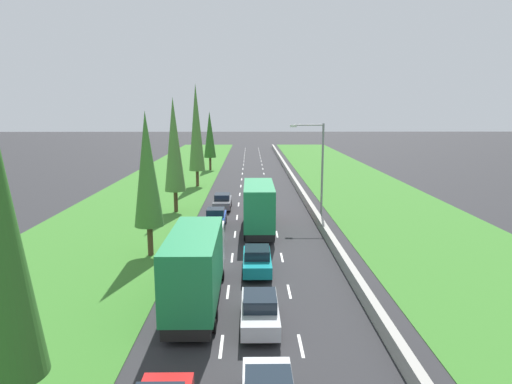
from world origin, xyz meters
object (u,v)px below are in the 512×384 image
at_px(blue_hatchback_left_lane, 216,218).
at_px(poplar_tree_nearest, 0,235).
at_px(green_box_truck_left_lane, 196,266).
at_px(poplar_tree_second, 147,170).
at_px(green_box_truck_centre_lane, 259,206).
at_px(poplar_tree_fourth, 196,128).
at_px(poplar_tree_fifth, 210,135).
at_px(teal_sedan_left_lane, 207,239).
at_px(teal_sedan_centre_lane, 257,260).
at_px(street_light_mast, 319,164).
at_px(silver_sedan_centre_lane_second, 260,310).
at_px(grey_sedan_left_lane, 222,201).
at_px(poplar_tree_third, 174,145).

bearing_deg(blue_hatchback_left_lane, poplar_tree_nearest, -99.30).
distance_m(green_box_truck_left_lane, poplar_tree_second, 10.13).
bearing_deg(green_box_truck_centre_lane, poplar_tree_nearest, -108.01).
xyz_separation_m(poplar_tree_fourth, poplar_tree_fifth, (0.28, 16.68, -1.83)).
distance_m(teal_sedan_left_lane, poplar_tree_fifth, 45.22).
xyz_separation_m(green_box_truck_centre_lane, poplar_tree_fourth, (-7.85, 22.71, 5.70)).
xyz_separation_m(teal_sedan_left_lane, poplar_tree_nearest, (-4.10, -19.27, 5.85)).
distance_m(poplar_tree_second, poplar_tree_fourth, 29.32).
distance_m(teal_sedan_centre_lane, green_box_truck_centre_lane, 10.06).
bearing_deg(street_light_mast, teal_sedan_centre_lane, -112.56).
distance_m(silver_sedan_centre_lane_second, poplar_tree_second, 14.15).
bearing_deg(poplar_tree_second, street_light_mast, 39.34).
distance_m(poplar_tree_second, poplar_tree_fifth, 45.96).
distance_m(green_box_truck_centre_lane, poplar_tree_second, 10.95).
relative_size(green_box_truck_centre_lane, blue_hatchback_left_lane, 2.41).
relative_size(teal_sedan_centre_lane, street_light_mast, 0.50).
xyz_separation_m(teal_sedan_centre_lane, poplar_tree_nearest, (-7.73, -14.68, 5.85)).
relative_size(teal_sedan_left_lane, blue_hatchback_left_lane, 1.15).
xyz_separation_m(green_box_truck_centre_lane, poplar_tree_second, (-7.82, -6.56, 3.97)).
xyz_separation_m(grey_sedan_left_lane, poplar_tree_third, (-4.63, -1.35, 5.98)).
relative_size(grey_sedan_left_lane, poplar_tree_nearest, 0.40).
distance_m(blue_hatchback_left_lane, poplar_tree_second, 10.35).
xyz_separation_m(teal_sedan_left_lane, blue_hatchback_left_lane, (0.15, 6.71, 0.02)).
xyz_separation_m(teal_sedan_left_lane, grey_sedan_left_lane, (0.28, 13.99, 0.00)).
height_order(green_box_truck_left_lane, poplar_tree_nearest, poplar_tree_nearest).
bearing_deg(blue_hatchback_left_lane, poplar_tree_third, 127.16).
distance_m(teal_sedan_centre_lane, street_light_mast, 16.34).
bearing_deg(poplar_tree_third, poplar_tree_second, -88.18).
distance_m(grey_sedan_left_lane, poplar_tree_third, 7.69).
distance_m(poplar_tree_fourth, poplar_tree_fifth, 16.79).
distance_m(green_box_truck_centre_lane, poplar_tree_third, 11.93).
xyz_separation_m(silver_sedan_centre_lane_second, poplar_tree_third, (-7.99, 24.54, 5.98)).
xyz_separation_m(blue_hatchback_left_lane, street_light_mast, (9.51, 3.23, 4.40)).
bearing_deg(poplar_tree_third, poplar_tree_fifth, 88.78).
relative_size(teal_sedan_left_lane, poplar_tree_third, 0.39).
xyz_separation_m(green_box_truck_centre_lane, blue_hatchback_left_lane, (-3.76, 1.34, -1.35)).
bearing_deg(green_box_truck_left_lane, teal_sedan_centre_lane, 56.22).
bearing_deg(teal_sedan_left_lane, poplar_tree_nearest, -102.02).
height_order(blue_hatchback_left_lane, poplar_tree_fourth, poplar_tree_fourth).
bearing_deg(grey_sedan_left_lane, poplar_tree_fourth, 106.69).
height_order(poplar_tree_second, poplar_tree_third, poplar_tree_third).
bearing_deg(street_light_mast, green_box_truck_centre_lane, -141.58).
bearing_deg(poplar_tree_fourth, green_box_truck_centre_lane, -70.94).
relative_size(green_box_truck_left_lane, poplar_tree_second, 0.92).
bearing_deg(teal_sedan_left_lane, grey_sedan_left_lane, 88.84).
xyz_separation_m(blue_hatchback_left_lane, poplar_tree_fifth, (-3.81, 38.06, 5.21)).
bearing_deg(poplar_tree_fifth, blue_hatchback_left_lane, -84.28).
bearing_deg(poplar_tree_nearest, teal_sedan_centre_lane, 62.24).
xyz_separation_m(blue_hatchback_left_lane, poplar_tree_nearest, (-4.25, -25.97, 5.83)).
bearing_deg(blue_hatchback_left_lane, teal_sedan_centre_lane, -72.91).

